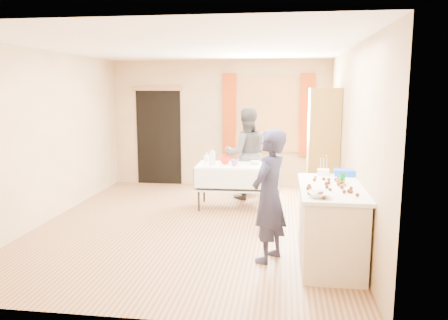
# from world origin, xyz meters

# --- Properties ---
(floor) EXTENTS (4.50, 5.50, 0.02)m
(floor) POSITION_xyz_m (0.00, 0.00, -0.01)
(floor) COLOR #9E7047
(floor) RESTS_ON ground
(ceiling) EXTENTS (4.50, 5.50, 0.02)m
(ceiling) POSITION_xyz_m (0.00, 0.00, 2.61)
(ceiling) COLOR white
(ceiling) RESTS_ON floor
(wall_back) EXTENTS (4.50, 0.02, 2.60)m
(wall_back) POSITION_xyz_m (0.00, 2.76, 1.30)
(wall_back) COLOR tan
(wall_back) RESTS_ON floor
(wall_front) EXTENTS (4.50, 0.02, 2.60)m
(wall_front) POSITION_xyz_m (0.00, -2.76, 1.30)
(wall_front) COLOR tan
(wall_front) RESTS_ON floor
(wall_left) EXTENTS (0.02, 5.50, 2.60)m
(wall_left) POSITION_xyz_m (-2.26, 0.00, 1.30)
(wall_left) COLOR tan
(wall_left) RESTS_ON floor
(wall_right) EXTENTS (0.02, 5.50, 2.60)m
(wall_right) POSITION_xyz_m (2.26, 0.00, 1.30)
(wall_right) COLOR tan
(wall_right) RESTS_ON floor
(window_frame) EXTENTS (1.32, 0.06, 1.52)m
(window_frame) POSITION_xyz_m (1.00, 2.72, 1.50)
(window_frame) COLOR olive
(window_frame) RESTS_ON wall_back
(window_pane) EXTENTS (1.20, 0.02, 1.40)m
(window_pane) POSITION_xyz_m (1.00, 2.71, 1.50)
(window_pane) COLOR white
(window_pane) RESTS_ON wall_back
(curtain_left) EXTENTS (0.28, 0.06, 1.65)m
(curtain_left) POSITION_xyz_m (0.22, 2.67, 1.50)
(curtain_left) COLOR #9A350C
(curtain_left) RESTS_ON wall_back
(curtain_right) EXTENTS (0.28, 0.06, 1.65)m
(curtain_right) POSITION_xyz_m (1.78, 2.67, 1.50)
(curtain_right) COLOR #9A350C
(curtain_right) RESTS_ON wall_back
(doorway) EXTENTS (0.95, 0.04, 2.00)m
(doorway) POSITION_xyz_m (-1.30, 2.73, 1.00)
(doorway) COLOR black
(doorway) RESTS_ON floor
(door_lintel) EXTENTS (1.05, 0.06, 0.08)m
(door_lintel) POSITION_xyz_m (-1.30, 2.70, 2.02)
(door_lintel) COLOR olive
(door_lintel) RESTS_ON wall_back
(cabinet) EXTENTS (0.50, 0.60, 2.04)m
(cabinet) POSITION_xyz_m (1.99, 1.20, 1.02)
(cabinet) COLOR olive
(cabinet) RESTS_ON floor
(counter) EXTENTS (0.72, 1.52, 0.91)m
(counter) POSITION_xyz_m (1.89, -1.16, 0.45)
(counter) COLOR beige
(counter) RESTS_ON floor
(party_table) EXTENTS (1.44, 0.77, 0.75)m
(party_table) POSITION_xyz_m (0.58, 1.03, 0.45)
(party_table) COLOR black
(party_table) RESTS_ON floor
(chair) EXTENTS (0.50, 0.50, 0.97)m
(chair) POSITION_xyz_m (0.75, 2.14, 0.29)
(chair) COLOR black
(chair) RESTS_ON floor
(girl) EXTENTS (0.86, 0.81, 1.57)m
(girl) POSITION_xyz_m (1.18, -1.23, 0.79)
(girl) COLOR #1C1D38
(girl) RESTS_ON floor
(woman) EXTENTS (1.10, 1.00, 1.68)m
(woman) POSITION_xyz_m (0.66, 1.70, 0.84)
(woman) COLOR black
(woman) RESTS_ON floor
(soda_can) EXTENTS (0.08, 0.08, 0.12)m
(soda_can) POSITION_xyz_m (2.04, -0.97, 0.97)
(soda_can) COLOR #14791C
(soda_can) RESTS_ON counter
(mixing_bowl) EXTENTS (0.24, 0.24, 0.06)m
(mixing_bowl) POSITION_xyz_m (1.71, -1.71, 0.94)
(mixing_bowl) COLOR white
(mixing_bowl) RESTS_ON counter
(foam_block) EXTENTS (0.16, 0.12, 0.08)m
(foam_block) POSITION_xyz_m (1.85, -0.51, 0.95)
(foam_block) COLOR white
(foam_block) RESTS_ON counter
(blue_basket) EXTENTS (0.31, 0.21, 0.08)m
(blue_basket) POSITION_xyz_m (2.14, -0.51, 0.95)
(blue_basket) COLOR blue
(blue_basket) RESTS_ON counter
(pitcher) EXTENTS (0.11, 0.11, 0.22)m
(pitcher) POSITION_xyz_m (0.14, 0.95, 0.86)
(pitcher) COLOR silver
(pitcher) RESTS_ON party_table
(cup_red) EXTENTS (0.21, 0.21, 0.13)m
(cup_red) POSITION_xyz_m (0.35, 1.06, 0.81)
(cup_red) COLOR red
(cup_red) RESTS_ON party_table
(cup_rainbow) EXTENTS (0.20, 0.20, 0.11)m
(cup_rainbow) POSITION_xyz_m (0.53, 0.88, 0.81)
(cup_rainbow) COLOR red
(cup_rainbow) RESTS_ON party_table
(small_bowl) EXTENTS (0.28, 0.28, 0.05)m
(small_bowl) POSITION_xyz_m (0.86, 1.14, 0.78)
(small_bowl) COLOR white
(small_bowl) RESTS_ON party_table
(pastry_tray) EXTENTS (0.32, 0.26, 0.02)m
(pastry_tray) POSITION_xyz_m (1.10, 0.91, 0.76)
(pastry_tray) COLOR white
(pastry_tray) RESTS_ON party_table
(bottle) EXTENTS (0.11, 0.12, 0.17)m
(bottle) POSITION_xyz_m (0.00, 1.21, 0.84)
(bottle) COLOR white
(bottle) RESTS_ON party_table
(cake_balls) EXTENTS (0.54, 1.12, 0.04)m
(cake_balls) POSITION_xyz_m (1.87, -1.24, 0.93)
(cake_balls) COLOR #3F2314
(cake_balls) RESTS_ON counter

